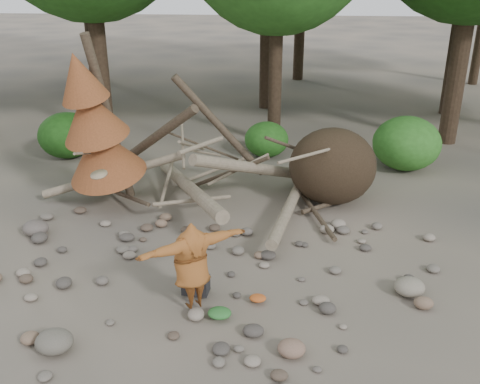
{
  "coord_description": "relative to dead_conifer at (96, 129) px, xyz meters",
  "views": [
    {
      "loc": [
        1.33,
        -8.55,
        5.7
      ],
      "look_at": [
        0.48,
        1.5,
        1.4
      ],
      "focal_mm": 40.0,
      "sensor_mm": 36.0,
      "label": 1
    }
  ],
  "objects": [
    {
      "name": "bush_mid",
      "position": [
        3.92,
        4.43,
        -1.55
      ],
      "size": [
        1.4,
        1.4,
        1.12
      ],
      "primitive_type": "ellipsoid",
      "color": "#29681E",
      "rests_on": "ground"
    },
    {
      "name": "boulder_mid_left",
      "position": [
        -1.11,
        -1.49,
        -1.93
      ],
      "size": [
        0.59,
        0.53,
        0.35
      ],
      "primitive_type": "ellipsoid",
      "color": "#605751",
      "rests_on": "ground"
    },
    {
      "name": "boulder_front_left",
      "position": [
        0.92,
        -5.32,
        -1.93
      ],
      "size": [
        0.61,
        0.55,
        0.36
      ],
      "primitive_type": "ellipsoid",
      "color": "#635E52",
      "rests_on": "ground"
    },
    {
      "name": "bush_right",
      "position": [
        8.12,
        3.63,
        -1.31
      ],
      "size": [
        2.0,
        2.0,
        1.6
      ],
      "primitive_type": "ellipsoid",
      "color": "#337B26",
      "rests_on": "ground"
    },
    {
      "name": "frisbee_thrower",
      "position": [
        2.94,
        -4.01,
        -1.21
      ],
      "size": [
        2.85,
        1.61,
        2.31
      ],
      "color": "brown",
      "rests_on": "ground"
    },
    {
      "name": "bush_left",
      "position": [
        -2.38,
        3.83,
        -1.39
      ],
      "size": [
        1.8,
        1.8,
        1.44
      ],
      "primitive_type": "ellipsoid",
      "color": "#1E5215",
      "rests_on": "ground"
    },
    {
      "name": "boulder_front_right",
      "position": [
        4.69,
        -5.11,
        -1.98
      ],
      "size": [
        0.45,
        0.4,
        0.27
      ],
      "primitive_type": "ellipsoid",
      "color": "#846552",
      "rests_on": "ground"
    },
    {
      "name": "cloth_green",
      "position": [
        3.44,
        -4.27,
        -2.03
      ],
      "size": [
        0.42,
        0.35,
        0.16
      ],
      "primitive_type": "ellipsoid",
      "color": "#2A6A2C",
      "rests_on": "ground"
    },
    {
      "name": "deadfall_pile",
      "position": [
        5.13,
        0.87,
        -1.16
      ],
      "size": [
        8.55,
        5.24,
        3.3
      ],
      "color": "#332619",
      "rests_on": "ground"
    },
    {
      "name": "cloth_orange",
      "position": [
        4.08,
        -3.73,
        -2.06
      ],
      "size": [
        0.31,
        0.25,
        0.11
      ],
      "primitive_type": "ellipsoid",
      "color": "#B04E1E",
      "rests_on": "ground"
    },
    {
      "name": "dead_conifer",
      "position": [
        0.0,
        0.0,
        0.0
      ],
      "size": [
        2.06,
        2.16,
        4.35
      ],
      "color": "#4C3F30",
      "rests_on": "ground"
    },
    {
      "name": "ground",
      "position": [
        3.12,
        -3.37,
        -2.11
      ],
      "size": [
        120.0,
        120.0,
        0.0
      ],
      "primitive_type": "plane",
      "color": "#514C44",
      "rests_on": "ground"
    },
    {
      "name": "boulder_mid_right",
      "position": [
        6.89,
        -3.23,
        -1.94
      ],
      "size": [
        0.57,
        0.51,
        0.34
      ],
      "primitive_type": "ellipsoid",
      "color": "gray",
      "rests_on": "ground"
    },
    {
      "name": "backpack",
      "position": [
        2.92,
        -3.57,
        -1.95
      ],
      "size": [
        0.51,
        0.36,
        0.32
      ],
      "primitive_type": "cube",
      "rotation": [
        0.0,
        0.0,
        -0.09
      ],
      "color": "black",
      "rests_on": "ground"
    }
  ]
}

